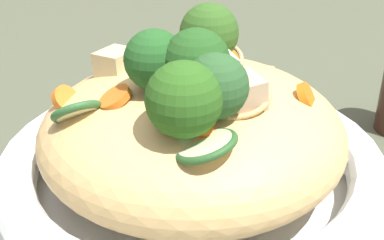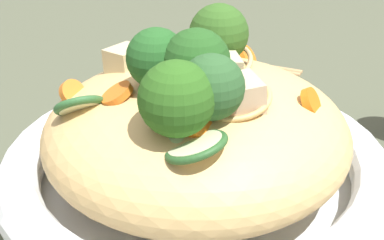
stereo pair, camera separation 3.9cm
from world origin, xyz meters
name	(u,v)px [view 2 (the right image)]	position (x,y,z in m)	size (l,w,h in m)	color
ground_plane	(192,197)	(0.00, 0.00, 0.00)	(3.00, 3.00, 0.00)	#494F3B
serving_bowl	(192,171)	(0.00, 0.00, 0.03)	(0.32, 0.32, 0.05)	white
noodle_heap	(192,130)	(0.00, 0.00, 0.07)	(0.24, 0.24, 0.10)	tan
broccoli_florets	(189,67)	(-0.02, 0.00, 0.13)	(0.16, 0.10, 0.06)	#A0C175
carrot_coins	(184,82)	(0.01, 0.01, 0.10)	(0.18, 0.20, 0.03)	orange
zucchini_slices	(165,92)	(0.00, 0.02, 0.10)	(0.22, 0.14, 0.04)	beige
chicken_chunks	(187,77)	(0.00, 0.00, 0.11)	(0.11, 0.13, 0.03)	#D2B492
chopsticks_pair	(220,59)	(0.32, -0.04, 0.00)	(0.11, 0.21, 0.01)	tan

